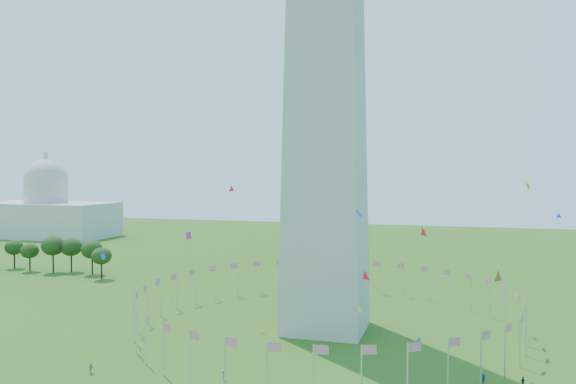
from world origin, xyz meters
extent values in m
cylinder|color=silver|center=(40.00, 50.00, 4.50)|extent=(0.24, 0.24, 9.00)
cylinder|color=silver|center=(39.39, 56.95, 4.50)|extent=(0.24, 0.24, 9.00)
cylinder|color=silver|center=(37.59, 63.68, 4.50)|extent=(0.24, 0.24, 9.00)
cylinder|color=silver|center=(34.64, 70.00, 4.50)|extent=(0.24, 0.24, 9.00)
cylinder|color=silver|center=(30.64, 75.71, 4.50)|extent=(0.24, 0.24, 9.00)
cylinder|color=silver|center=(25.71, 80.64, 4.50)|extent=(0.24, 0.24, 9.00)
cylinder|color=silver|center=(20.00, 84.64, 4.50)|extent=(0.24, 0.24, 9.00)
cylinder|color=silver|center=(13.68, 87.59, 4.50)|extent=(0.24, 0.24, 9.00)
cylinder|color=silver|center=(6.95, 89.39, 4.50)|extent=(0.24, 0.24, 9.00)
cylinder|color=silver|center=(0.00, 90.00, 4.50)|extent=(0.24, 0.24, 9.00)
cylinder|color=silver|center=(-6.95, 89.39, 4.50)|extent=(0.24, 0.24, 9.00)
cylinder|color=silver|center=(-13.68, 87.59, 4.50)|extent=(0.24, 0.24, 9.00)
cylinder|color=silver|center=(-20.00, 84.64, 4.50)|extent=(0.24, 0.24, 9.00)
cylinder|color=silver|center=(-25.71, 80.64, 4.50)|extent=(0.24, 0.24, 9.00)
cylinder|color=silver|center=(-30.64, 75.71, 4.50)|extent=(0.24, 0.24, 9.00)
cylinder|color=silver|center=(-34.64, 70.00, 4.50)|extent=(0.24, 0.24, 9.00)
cylinder|color=silver|center=(-37.59, 63.68, 4.50)|extent=(0.24, 0.24, 9.00)
cylinder|color=silver|center=(-39.39, 56.95, 4.50)|extent=(0.24, 0.24, 9.00)
cylinder|color=silver|center=(-40.00, 50.00, 4.50)|extent=(0.24, 0.24, 9.00)
cylinder|color=silver|center=(-39.39, 43.05, 4.50)|extent=(0.24, 0.24, 9.00)
cylinder|color=silver|center=(-37.59, 36.32, 4.50)|extent=(0.24, 0.24, 9.00)
cylinder|color=silver|center=(-34.64, 30.00, 4.50)|extent=(0.24, 0.24, 9.00)
cylinder|color=silver|center=(-30.64, 24.29, 4.50)|extent=(0.24, 0.24, 9.00)
cylinder|color=silver|center=(-25.71, 19.36, 4.50)|extent=(0.24, 0.24, 9.00)
cylinder|color=silver|center=(-20.00, 15.36, 4.50)|extent=(0.24, 0.24, 9.00)
cylinder|color=silver|center=(-13.68, 12.41, 4.50)|extent=(0.24, 0.24, 9.00)
cylinder|color=silver|center=(-6.95, 10.61, 4.50)|extent=(0.24, 0.24, 9.00)
cylinder|color=silver|center=(0.00, 10.00, 4.50)|extent=(0.24, 0.24, 9.00)
cylinder|color=silver|center=(6.95, 10.61, 4.50)|extent=(0.24, 0.24, 9.00)
cylinder|color=silver|center=(13.68, 12.41, 4.50)|extent=(0.24, 0.24, 9.00)
cylinder|color=silver|center=(20.00, 15.36, 4.50)|extent=(0.24, 0.24, 9.00)
cylinder|color=silver|center=(25.71, 19.36, 4.50)|extent=(0.24, 0.24, 9.00)
cylinder|color=silver|center=(30.64, 24.29, 4.50)|extent=(0.24, 0.24, 9.00)
cylinder|color=silver|center=(34.64, 30.00, 4.50)|extent=(0.24, 0.24, 9.00)
cylinder|color=silver|center=(37.59, 36.32, 4.50)|extent=(0.24, 0.24, 9.00)
cylinder|color=silver|center=(39.39, 43.05, 4.50)|extent=(0.24, 0.24, 9.00)
imported|color=gray|center=(-9.61, 16.16, 0.88)|extent=(1.06, 1.31, 1.77)
imported|color=#73665C|center=(-32.23, 12.72, 0.95)|extent=(0.90, 1.33, 1.90)
imported|color=#1E2548|center=(31.11, 25.99, 0.91)|extent=(1.30, 0.93, 1.81)
imported|color=#2D1747|center=(37.09, 27.07, 0.80)|extent=(1.06, 1.09, 1.60)
plane|color=red|center=(21.85, 21.11, 24.68)|extent=(0.95, 2.08, 2.16)
plane|color=#CC2699|center=(-16.85, 18.56, 23.24)|extent=(0.28, 1.59, 1.58)
plane|color=red|center=(-23.43, 54.00, 30.02)|extent=(0.86, 1.59, 1.81)
plane|color=white|center=(-5.95, 47.06, 22.07)|extent=(0.85, 0.88, 1.07)
plane|color=blue|center=(9.62, 34.34, 26.46)|extent=(1.70, 0.90, 1.52)
plane|color=orange|center=(38.93, 39.77, 31.51)|extent=(0.63, 1.15, 1.23)
plane|color=yellow|center=(12.20, 19.49, 12.46)|extent=(1.19, 1.34, 1.40)
plane|color=blue|center=(20.81, 29.04, 5.00)|extent=(1.15, 1.39, 1.80)
plane|color=blue|center=(-61.95, 59.39, 11.86)|extent=(1.16, 1.55, 1.70)
plane|color=blue|center=(45.24, 47.30, 25.77)|extent=(0.95, 0.22, 0.95)
plane|color=orange|center=(32.61, 19.35, 18.57)|extent=(1.14, 1.48, 1.80)
plane|color=red|center=(12.00, 27.29, 16.24)|extent=(1.50, 1.89, 2.35)
ellipsoid|color=#2B4D19|center=(-122.85, 94.67, 4.94)|extent=(6.33, 6.33, 9.88)
ellipsoid|color=#2B4D19|center=(-113.10, 91.07, 4.71)|extent=(6.03, 6.03, 9.42)
ellipsoid|color=#2B4D19|center=(-104.02, 91.62, 6.06)|extent=(7.76, 7.76, 12.13)
ellipsoid|color=#2B4D19|center=(-98.88, 94.41, 5.68)|extent=(7.27, 7.27, 11.35)
ellipsoid|color=#2B4D19|center=(-89.01, 92.21, 5.53)|extent=(7.08, 7.08, 11.06)
ellipsoid|color=#2B4D19|center=(-80.81, 85.62, 4.96)|extent=(6.35, 6.35, 9.92)
camera|label=1|loc=(26.14, -67.58, 33.97)|focal=35.00mm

